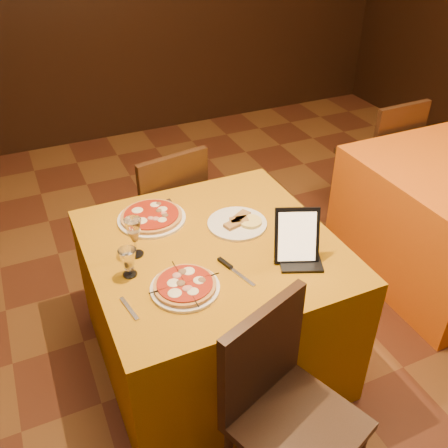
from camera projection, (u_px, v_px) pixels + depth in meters
name	position (u px, v px, depth m)	size (l,w,h in m)	color
floor	(279.00, 420.00, 2.37)	(6.00, 7.00, 0.01)	#5E2D19
main_table	(213.00, 305.00, 2.48)	(1.10, 1.10, 0.75)	#B2730B
chair_main_near	(298.00, 425.00, 1.84)	(0.38, 0.38, 0.91)	black
chair_main_far	(161.00, 212.00, 3.03)	(0.39, 0.39, 0.91)	black
chair_side_far	(375.00, 156.00, 3.66)	(0.40, 0.40, 0.91)	black
pizza_near	(185.00, 286.00, 2.01)	(0.28, 0.28, 0.03)	white
pizza_far	(152.00, 217.00, 2.42)	(0.33, 0.33, 0.03)	white
cutlet_dish	(237.00, 223.00, 2.39)	(0.29, 0.29, 0.03)	white
wine_glass	(134.00, 237.00, 2.15)	(0.08, 0.08, 0.19)	#E0BE7F
water_glass	(129.00, 263.00, 2.05)	(0.07, 0.07, 0.13)	white
tablet	(297.00, 236.00, 2.12)	(0.19, 0.02, 0.24)	black
knife	(238.00, 274.00, 2.09)	(0.20, 0.02, 0.01)	#B9B8C0
fork_near	(129.00, 308.00, 1.92)	(0.15, 0.02, 0.01)	silver
fork_far	(174.00, 207.00, 2.52)	(0.17, 0.02, 0.01)	silver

